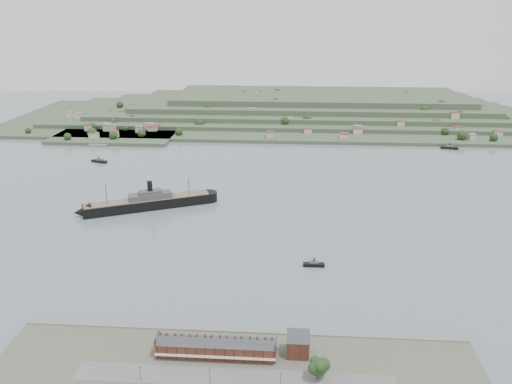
# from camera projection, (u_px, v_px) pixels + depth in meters

# --- Properties ---
(ground) EXTENTS (1400.00, 1400.00, 0.00)m
(ground) POSITION_uv_depth(u_px,v_px,m) (260.00, 218.00, 387.65)
(ground) COLOR slate
(ground) RESTS_ON ground
(terrace_row) EXTENTS (55.60, 9.80, 11.07)m
(terrace_row) POSITION_uv_depth(u_px,v_px,m) (216.00, 347.00, 228.49)
(terrace_row) COLOR #482219
(terrace_row) RESTS_ON ground
(gabled_building) EXTENTS (10.40, 10.18, 14.09)m
(gabled_building) POSITION_uv_depth(u_px,v_px,m) (298.00, 343.00, 229.38)
(gabled_building) COLOR #482219
(gabled_building) RESTS_ON ground
(far_peninsula) EXTENTS (760.00, 309.00, 30.00)m
(far_peninsula) POSITION_uv_depth(u_px,v_px,m) (294.00, 109.00, 750.16)
(far_peninsula) COLOR #31442D
(far_peninsula) RESTS_ON ground
(steamship) EXTENTS (109.00, 57.03, 27.76)m
(steamship) POSITION_uv_depth(u_px,v_px,m) (145.00, 203.00, 404.01)
(steamship) COLOR black
(steamship) RESTS_ON ground
(tugboat) EXTENTS (13.47, 3.76, 6.04)m
(tugboat) POSITION_uv_depth(u_px,v_px,m) (314.00, 264.00, 314.30)
(tugboat) COLOR black
(tugboat) RESTS_ON ground
(ferry_west) EXTENTS (18.50, 10.75, 6.70)m
(ferry_west) POSITION_uv_depth(u_px,v_px,m) (99.00, 161.00, 529.05)
(ferry_west) COLOR black
(ferry_west) RESTS_ON ground
(ferry_east) EXTENTS (20.22, 9.86, 7.31)m
(ferry_east) POSITION_uv_depth(u_px,v_px,m) (449.00, 147.00, 580.36)
(ferry_east) COLOR black
(ferry_east) RESTS_ON ground
(fig_tree) EXTENTS (9.67, 8.37, 10.79)m
(fig_tree) POSITION_uv_depth(u_px,v_px,m) (319.00, 367.00, 213.21)
(fig_tree) COLOR #472D21
(fig_tree) RESTS_ON ground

